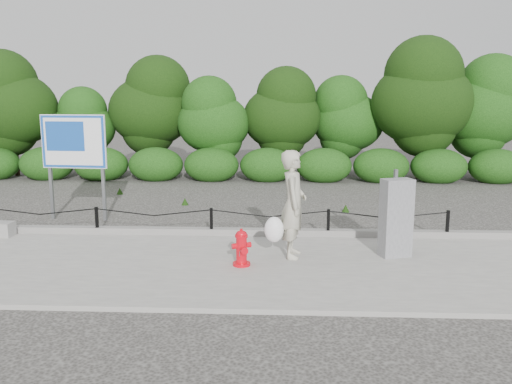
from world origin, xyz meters
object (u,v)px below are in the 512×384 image
Objects in this scene: pedestrian at (292,206)px; advertising_sign at (74,146)px; utility_cabinet at (396,218)px; fire_hydrant at (242,248)px.

pedestrian is 0.77× the size of advertising_sign.
advertising_sign reaches higher than pedestrian.
pedestrian is 1.24× the size of utility_cabinet.
pedestrian is (0.90, 0.59, 0.65)m from fire_hydrant.
utility_cabinet is (2.83, 0.71, 0.42)m from fire_hydrant.
pedestrian reaches higher than utility_cabinet.
fire_hydrant is 0.33× the size of pedestrian.
utility_cabinet is 0.63× the size of advertising_sign.
advertising_sign is at bearing 117.79° from fire_hydrant.
pedestrian is at bearing -25.59° from advertising_sign.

